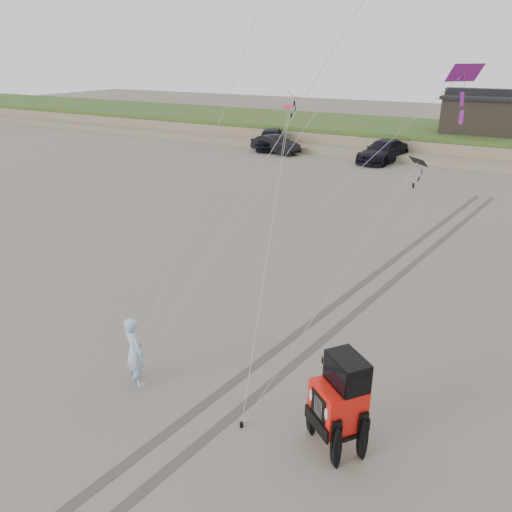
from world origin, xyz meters
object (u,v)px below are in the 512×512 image
Objects in this scene: jeep at (337,413)px; man at (135,352)px; truck_c at (383,151)px; cabin at (485,113)px; truck_a at (271,139)px; truck_b at (275,144)px.

man is at bearing -137.36° from jeep.
cabin is at bearing 60.82° from truck_c.
truck_b is at bearing -71.50° from truck_a.
cabin is 3.44× the size of man.
man is at bearing -89.73° from truck_a.
truck_b is 33.16m from jeep.
man is (12.40, -30.69, 0.06)m from truck_a.
truck_a is 0.93× the size of truck_c.
cabin is 9.67m from truck_c.
truck_c is at bearing 142.42° from jeep.
truck_a is 1.11× the size of jeep.
jeep is (1.63, -36.92, -2.37)m from cabin.
cabin is 37.03m from jeep.
truck_b is 2.33× the size of man.
truck_a is 1.87m from truck_b.
truck_c is 2.96× the size of man.
cabin is at bearing -72.82° from man.
truck_c reaches higher than truck_b.
cabin reaches higher than truck_a.
jeep is (17.53, -30.29, -0.01)m from truck_a.
man reaches higher than jeep.
truck_b is at bearing 157.60° from jeep.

